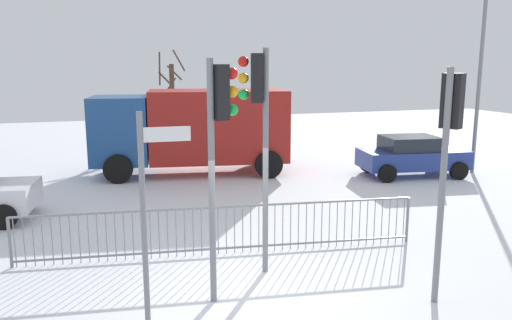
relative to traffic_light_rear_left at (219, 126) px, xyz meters
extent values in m
plane|color=white|center=(0.58, 0.20, -3.05)|extent=(60.00, 60.00, 0.00)
cylinder|color=slate|center=(-0.14, -0.04, -0.97)|extent=(0.11, 0.11, 4.15)
cube|color=black|center=(0.02, 0.00, 0.56)|extent=(0.31, 0.37, 0.90)
sphere|color=red|center=(0.25, 0.08, 0.86)|extent=(0.20, 0.20, 0.20)
sphere|color=orange|center=(0.25, 0.08, 0.56)|extent=(0.20, 0.20, 0.20)
sphere|color=green|center=(0.25, 0.08, 0.26)|extent=(0.20, 0.20, 0.20)
cylinder|color=slate|center=(1.12, 0.89, -0.87)|extent=(0.11, 0.11, 4.35)
cube|color=black|center=(0.96, 0.93, 0.75)|extent=(0.29, 0.36, 0.90)
sphere|color=red|center=(0.72, 0.99, 1.05)|extent=(0.20, 0.20, 0.20)
sphere|color=orange|center=(0.72, 0.99, 0.75)|extent=(0.20, 0.20, 0.20)
sphere|color=green|center=(0.72, 0.99, 0.45)|extent=(0.20, 0.20, 0.20)
cylinder|color=slate|center=(3.51, -1.23, -1.04)|extent=(0.11, 0.11, 4.01)
cube|color=black|center=(3.65, -1.15, 0.42)|extent=(0.35, 0.39, 0.90)
sphere|color=red|center=(3.87, -1.02, 0.72)|extent=(0.20, 0.20, 0.20)
sphere|color=orange|center=(3.87, -1.02, 0.42)|extent=(0.20, 0.20, 0.20)
sphere|color=green|center=(3.87, -1.02, 0.12)|extent=(0.20, 0.20, 0.20)
cylinder|color=slate|center=(-1.32, -0.55, -1.36)|extent=(0.09, 0.09, 3.38)
cube|color=white|center=(-0.92, -0.56, -0.02)|extent=(0.70, 0.05, 0.22)
cube|color=slate|center=(0.54, 2.07, -2.00)|extent=(8.51, 1.14, 0.04)
cube|color=slate|center=(0.54, 2.07, -2.93)|extent=(8.51, 1.14, 0.04)
cylinder|color=slate|center=(-3.62, 2.61, -2.52)|extent=(0.02, 0.02, 1.05)
cylinder|color=slate|center=(-3.45, 2.59, -2.52)|extent=(0.02, 0.02, 1.05)
cylinder|color=slate|center=(-3.27, 2.56, -2.52)|extent=(0.02, 0.02, 1.05)
cylinder|color=slate|center=(-3.09, 2.54, -2.52)|extent=(0.02, 0.02, 1.05)
cylinder|color=slate|center=(-2.91, 2.52, -2.52)|extent=(0.02, 0.02, 1.05)
cylinder|color=slate|center=(-2.74, 2.50, -2.52)|extent=(0.02, 0.02, 1.05)
cylinder|color=slate|center=(-2.56, 2.47, -2.52)|extent=(0.02, 0.02, 1.05)
cylinder|color=slate|center=(-2.38, 2.45, -2.52)|extent=(0.02, 0.02, 1.05)
cylinder|color=slate|center=(-2.21, 2.43, -2.52)|extent=(0.02, 0.02, 1.05)
cylinder|color=slate|center=(-2.03, 2.40, -2.52)|extent=(0.02, 0.02, 1.05)
cylinder|color=slate|center=(-1.85, 2.38, -2.52)|extent=(0.02, 0.02, 1.05)
cylinder|color=slate|center=(-1.67, 2.36, -2.52)|extent=(0.02, 0.02, 1.05)
cylinder|color=slate|center=(-1.50, 2.34, -2.52)|extent=(0.02, 0.02, 1.05)
cylinder|color=slate|center=(-1.32, 2.31, -2.52)|extent=(0.02, 0.02, 1.05)
cylinder|color=slate|center=(-1.14, 2.29, -2.52)|extent=(0.02, 0.02, 1.05)
cylinder|color=slate|center=(-0.97, 2.27, -2.52)|extent=(0.02, 0.02, 1.05)
cylinder|color=slate|center=(-0.79, 2.24, -2.52)|extent=(0.02, 0.02, 1.05)
cylinder|color=slate|center=(-0.61, 2.22, -2.52)|extent=(0.02, 0.02, 1.05)
cylinder|color=slate|center=(-0.43, 2.20, -2.52)|extent=(0.02, 0.02, 1.05)
cylinder|color=slate|center=(-0.26, 2.18, -2.52)|extent=(0.02, 0.02, 1.05)
cylinder|color=slate|center=(-0.08, 2.15, -2.52)|extent=(0.02, 0.02, 1.05)
cylinder|color=slate|center=(0.10, 2.13, -2.52)|extent=(0.02, 0.02, 1.05)
cylinder|color=slate|center=(0.27, 2.11, -2.52)|extent=(0.02, 0.02, 1.05)
cylinder|color=slate|center=(0.45, 2.08, -2.52)|extent=(0.02, 0.02, 1.05)
cylinder|color=slate|center=(0.63, 2.06, -2.52)|extent=(0.02, 0.02, 1.05)
cylinder|color=slate|center=(0.81, 2.04, -2.52)|extent=(0.02, 0.02, 1.05)
cylinder|color=slate|center=(0.98, 2.02, -2.52)|extent=(0.02, 0.02, 1.05)
cylinder|color=slate|center=(1.16, 1.99, -2.52)|extent=(0.02, 0.02, 1.05)
cylinder|color=slate|center=(1.34, 1.97, -2.52)|extent=(0.02, 0.02, 1.05)
cylinder|color=slate|center=(1.51, 1.95, -2.52)|extent=(0.02, 0.02, 1.05)
cylinder|color=slate|center=(1.69, 1.92, -2.52)|extent=(0.02, 0.02, 1.05)
cylinder|color=slate|center=(1.87, 1.90, -2.52)|extent=(0.02, 0.02, 1.05)
cylinder|color=slate|center=(2.05, 1.88, -2.52)|extent=(0.02, 0.02, 1.05)
cylinder|color=slate|center=(2.22, 1.86, -2.52)|extent=(0.02, 0.02, 1.05)
cylinder|color=slate|center=(2.40, 1.83, -2.52)|extent=(0.02, 0.02, 1.05)
cylinder|color=slate|center=(2.58, 1.81, -2.52)|extent=(0.02, 0.02, 1.05)
cylinder|color=slate|center=(2.75, 1.79, -2.52)|extent=(0.02, 0.02, 1.05)
cylinder|color=slate|center=(2.93, 1.76, -2.52)|extent=(0.02, 0.02, 1.05)
cylinder|color=slate|center=(3.11, 1.74, -2.52)|extent=(0.02, 0.02, 1.05)
cylinder|color=slate|center=(3.29, 1.72, -2.52)|extent=(0.02, 0.02, 1.05)
cylinder|color=slate|center=(3.46, 1.70, -2.52)|extent=(0.02, 0.02, 1.05)
cylinder|color=slate|center=(3.64, 1.67, -2.52)|extent=(0.02, 0.02, 1.05)
cylinder|color=slate|center=(3.82, 1.65, -2.52)|extent=(0.02, 0.02, 1.05)
cylinder|color=slate|center=(3.99, 1.63, -2.52)|extent=(0.02, 0.02, 1.05)
cylinder|color=slate|center=(4.17, 1.60, -2.52)|extent=(0.02, 0.02, 1.05)
cylinder|color=slate|center=(4.35, 1.58, -2.52)|extent=(0.02, 0.02, 1.05)
cylinder|color=slate|center=(4.52, 1.56, -2.52)|extent=(0.02, 0.02, 1.05)
cylinder|color=slate|center=(4.70, 1.54, -2.52)|extent=(0.02, 0.02, 1.05)
cylinder|color=slate|center=(-3.71, 2.62, -2.52)|extent=(0.06, 0.06, 1.05)
cylinder|color=slate|center=(4.79, 1.52, -2.52)|extent=(0.06, 0.06, 1.05)
cylinder|color=black|center=(-3.99, 7.02, -2.73)|extent=(0.66, 0.31, 0.64)
cylinder|color=black|center=(-4.23, 5.34, -2.73)|extent=(0.66, 0.31, 0.64)
cube|color=navy|center=(9.05, 7.52, -2.40)|extent=(4.00, 2.21, 0.65)
cube|color=#1E232D|center=(8.90, 7.54, -1.85)|extent=(2.09, 1.75, 0.55)
cylinder|color=black|center=(10.50, 8.18, -2.73)|extent=(0.66, 0.31, 0.64)
cylinder|color=black|center=(10.27, 6.49, -2.73)|extent=(0.66, 0.31, 0.64)
cylinder|color=black|center=(7.83, 8.55, -2.73)|extent=(0.66, 0.31, 0.64)
cylinder|color=black|center=(7.59, 6.87, -2.73)|extent=(0.66, 0.31, 0.64)
cube|color=maroon|center=(2.41, 10.20, -1.25)|extent=(5.32, 3.16, 2.60)
cube|color=navy|center=(-1.10, 10.76, -1.35)|extent=(2.34, 2.59, 2.40)
cylinder|color=black|center=(-1.28, 9.58, -2.55)|extent=(1.03, 0.45, 1.00)
cylinder|color=black|center=(-0.91, 11.95, -2.55)|extent=(1.03, 0.45, 1.00)
cylinder|color=black|center=(3.90, 8.75, -2.55)|extent=(1.03, 0.45, 1.00)
cylinder|color=black|center=(4.28, 11.12, -2.55)|extent=(1.03, 0.45, 1.00)
cylinder|color=slate|center=(11.56, 7.32, 0.61)|extent=(0.14, 0.14, 7.31)
cylinder|color=#473828|center=(1.79, 17.42, -1.03)|extent=(0.24, 0.24, 4.03)
cylinder|color=#473828|center=(1.69, 17.77, -0.20)|extent=(0.80, 0.31, 1.00)
cylinder|color=#473828|center=(2.12, 17.10, 1.15)|extent=(0.74, 0.77, 1.04)
cylinder|color=#473828|center=(1.47, 17.11, 0.22)|extent=(0.72, 0.73, 0.79)
cylinder|color=#473828|center=(1.22, 17.50, 0.77)|extent=(0.26, 1.22, 1.62)
cylinder|color=#473828|center=(1.89, 17.06, 0.56)|extent=(0.79, 0.29, 0.75)
camera|label=1|loc=(-1.93, -8.10, 1.02)|focal=35.62mm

